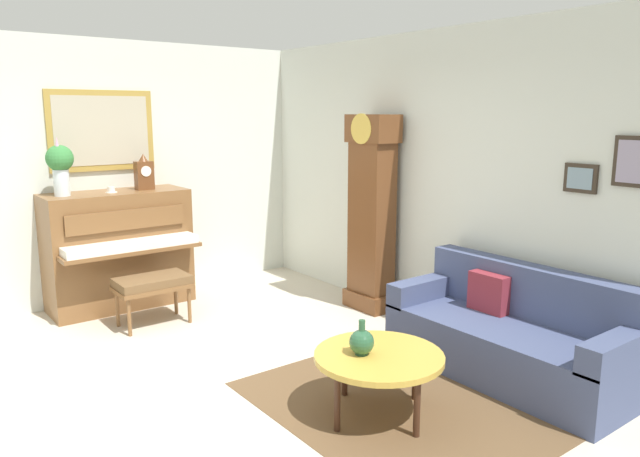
# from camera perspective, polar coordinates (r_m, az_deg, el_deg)

# --- Properties ---
(ground_plane) EXTENTS (6.40, 6.00, 0.10)m
(ground_plane) POSITION_cam_1_polar(r_m,az_deg,el_deg) (4.88, -10.04, -14.54)
(ground_plane) COLOR beige
(wall_left) EXTENTS (0.13, 4.90, 2.80)m
(wall_left) POSITION_cam_1_polar(r_m,az_deg,el_deg) (6.86, -20.50, 5.06)
(wall_left) COLOR silver
(wall_left) RESTS_ON ground_plane
(wall_back) EXTENTS (5.30, 0.13, 2.80)m
(wall_back) POSITION_cam_1_polar(r_m,az_deg,el_deg) (5.91, 10.71, 4.62)
(wall_back) COLOR silver
(wall_back) RESTS_ON ground_plane
(area_rug) EXTENTS (2.10, 1.50, 0.01)m
(area_rug) POSITION_cam_1_polar(r_m,az_deg,el_deg) (4.41, 6.87, -16.59)
(area_rug) COLOR brown
(area_rug) RESTS_ON ground_plane
(piano) EXTENTS (0.87, 1.44, 1.23)m
(piano) POSITION_cam_1_polar(r_m,az_deg,el_deg) (6.65, -18.60, -1.88)
(piano) COLOR brown
(piano) RESTS_ON ground_plane
(piano_bench) EXTENTS (0.42, 0.70, 0.48)m
(piano_bench) POSITION_cam_1_polar(r_m,az_deg,el_deg) (6.02, -15.68, -5.15)
(piano_bench) COLOR brown
(piano_bench) RESTS_ON ground_plane
(grandfather_clock) EXTENTS (0.52, 0.34, 2.03)m
(grandfather_clock) POSITION_cam_1_polar(r_m,az_deg,el_deg) (6.19, 4.93, 0.98)
(grandfather_clock) COLOR brown
(grandfather_clock) RESTS_ON ground_plane
(couch) EXTENTS (1.90, 0.80, 0.84)m
(couch) POSITION_cam_1_polar(r_m,az_deg,el_deg) (5.00, 17.76, -9.73)
(couch) COLOR #424C70
(couch) RESTS_ON ground_plane
(coffee_table) EXTENTS (0.88, 0.88, 0.44)m
(coffee_table) POSITION_cam_1_polar(r_m,az_deg,el_deg) (4.14, 5.63, -12.19)
(coffee_table) COLOR gold
(coffee_table) RESTS_ON ground_plane
(mantel_clock) EXTENTS (0.13, 0.18, 0.38)m
(mantel_clock) POSITION_cam_1_polar(r_m,az_deg,el_deg) (6.63, -16.42, 5.05)
(mantel_clock) COLOR brown
(mantel_clock) RESTS_ON piano
(flower_vase) EXTENTS (0.26, 0.26, 0.58)m
(flower_vase) POSITION_cam_1_polar(r_m,az_deg,el_deg) (6.37, -23.53, 5.66)
(flower_vase) COLOR silver
(flower_vase) RESTS_ON piano
(teacup) EXTENTS (0.12, 0.12, 0.06)m
(teacup) POSITION_cam_1_polar(r_m,az_deg,el_deg) (6.50, -19.26, 3.46)
(teacup) COLOR white
(teacup) RESTS_ON piano
(green_jug) EXTENTS (0.17, 0.17, 0.24)m
(green_jug) POSITION_cam_1_polar(r_m,az_deg,el_deg) (4.08, 3.99, -10.73)
(green_jug) COLOR #234C33
(green_jug) RESTS_ON coffee_table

